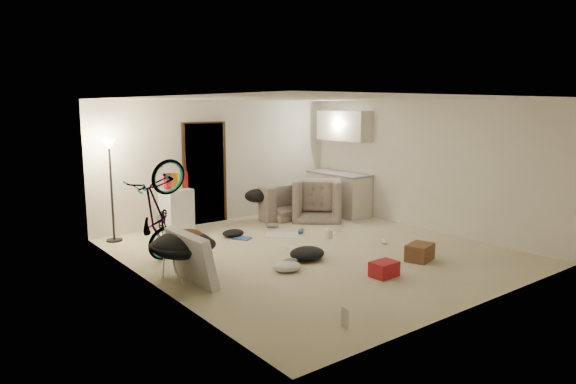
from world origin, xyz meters
TOP-DOWN VIEW (x-y plane):
  - floor at (0.00, 0.00)m, footprint 5.50×6.00m
  - ceiling at (0.00, 0.00)m, footprint 5.50×6.00m
  - wall_back at (0.00, 3.01)m, footprint 5.50×0.02m
  - wall_front at (0.00, -3.01)m, footprint 5.50×0.02m
  - wall_left at (-2.76, 0.00)m, footprint 0.02×6.00m
  - wall_right at (2.76, 0.00)m, footprint 0.02×6.00m
  - doorway at (-0.40, 2.97)m, footprint 0.85×0.10m
  - door_trim at (-0.40, 2.94)m, footprint 0.97×0.04m
  - floor_lamp at (-2.40, 2.65)m, footprint 0.28×0.28m
  - kitchen_counter at (2.43, 2.00)m, footprint 0.60×1.50m
  - counter_top at (2.43, 2.00)m, footprint 0.64×1.54m
  - kitchen_uppers at (2.56, 2.00)m, footprint 0.38×1.40m
  - sofa at (1.50, 2.45)m, footprint 1.88×0.75m
  - armchair at (1.73, 1.90)m, footprint 1.32×1.31m
  - bicycle at (-2.30, 0.92)m, footprint 1.70×0.88m
  - book_asset at (-1.64, -2.55)m, footprint 0.24×0.20m
  - mini_fridge at (-1.23, 2.55)m, footprint 0.52×0.52m
  - snack_box_0 at (-1.40, 2.55)m, footprint 0.12×0.10m
  - snack_box_1 at (-1.28, 2.55)m, footprint 0.11×0.08m
  - snack_box_2 at (-1.16, 2.55)m, footprint 0.12×0.10m
  - snack_box_3 at (-1.04, 2.55)m, footprint 0.11×0.08m
  - saucer_chair at (-2.30, 0.08)m, footprint 0.92×0.92m
  - hoodie at (-2.25, 0.05)m, footprint 0.51×0.44m
  - sofa_drape at (0.55, 2.45)m, footprint 0.59×0.49m
  - tv_box at (-2.30, -0.18)m, footprint 0.29×1.07m
  - drink_case_a at (1.01, -1.40)m, footprint 0.52×0.44m
  - drink_case_b at (-0.02, -1.59)m, footprint 0.38×0.29m
  - juicer at (0.76, 0.47)m, footprint 0.17×0.17m
  - newspaper at (0.24, 1.18)m, footprint 0.75×0.75m
  - book_blue at (-0.51, 1.38)m, footprint 0.33×0.36m
  - book_white at (-0.16, 0.31)m, footprint 0.20×0.25m
  - shoe_0 at (0.61, 1.07)m, footprint 0.26×0.23m
  - shoe_1 at (0.42, 1.76)m, footprint 0.29×0.26m
  - shoe_3 at (-0.76, -0.36)m, footprint 0.29×0.14m
  - shoe_4 at (1.30, -0.38)m, footprint 0.20×0.27m
  - clothes_lump_a at (-0.36, -0.29)m, footprint 0.71×0.64m
  - clothes_lump_b at (-0.54, 1.64)m, footprint 0.47×0.43m
  - clothes_lump_c at (-0.97, -0.56)m, footprint 0.52×0.48m

SIDE VIEW (x-z plane):
  - floor at x=0.00m, z-range -0.02..0.00m
  - newspaper at x=0.24m, z-range 0.00..0.01m
  - book_asset at x=-1.64m, z-range 0.00..0.02m
  - book_white at x=-0.16m, z-range 0.00..0.02m
  - book_blue at x=-0.51m, z-range 0.00..0.03m
  - shoe_4 at x=1.30m, z-range 0.00..0.09m
  - shoe_0 at x=0.61m, z-range 0.00..0.09m
  - shoe_1 at x=0.42m, z-range 0.00..0.10m
  - shoe_3 at x=-0.76m, z-range 0.00..0.11m
  - clothes_lump_b at x=-0.54m, z-range 0.00..0.13m
  - clothes_lump_c at x=-0.97m, z-range 0.00..0.13m
  - clothes_lump_a at x=-0.36m, z-range 0.00..0.19m
  - juicer at x=0.76m, z-range -0.02..0.22m
  - drink_case_b at x=-0.02m, z-range 0.00..0.22m
  - drink_case_a at x=1.01m, z-range 0.00..0.26m
  - sofa at x=1.50m, z-range 0.00..0.55m
  - armchair at x=1.73m, z-range 0.00..0.65m
  - tv_box at x=-2.30m, z-range -0.01..0.71m
  - saucer_chair at x=-2.30m, z-range 0.06..0.72m
  - mini_fridge at x=-1.23m, z-range 0.00..0.84m
  - bicycle at x=-2.30m, z-range -0.04..0.90m
  - kitchen_counter at x=2.43m, z-range 0.00..0.88m
  - sofa_drape at x=0.55m, z-range 0.40..0.68m
  - hoodie at x=-2.25m, z-range 0.47..0.69m
  - counter_top at x=2.43m, z-range 0.88..0.92m
  - snack_box_0 at x=-1.40m, z-range 0.85..1.15m
  - snack_box_1 at x=-1.28m, z-range 0.85..1.15m
  - snack_box_2 at x=-1.16m, z-range 0.85..1.15m
  - snack_box_3 at x=-1.04m, z-range 0.85..1.15m
  - doorway at x=-0.40m, z-range 0.00..2.04m
  - door_trim at x=-0.40m, z-range -0.03..2.07m
  - wall_back at x=0.00m, z-range 0.00..2.50m
  - wall_front at x=0.00m, z-range 0.00..2.50m
  - wall_left at x=-2.76m, z-range 0.00..2.50m
  - wall_right at x=2.76m, z-range 0.00..2.50m
  - floor_lamp at x=-2.40m, z-range 0.40..2.21m
  - kitchen_uppers at x=2.56m, z-range 1.62..2.27m
  - ceiling at x=0.00m, z-range 2.50..2.52m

